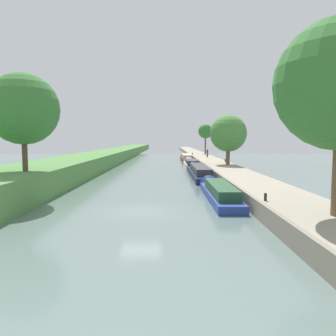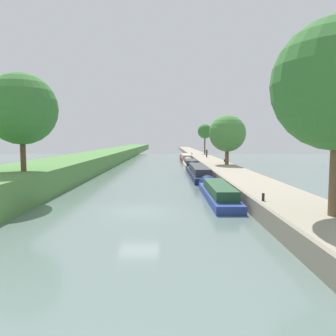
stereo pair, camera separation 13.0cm
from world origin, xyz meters
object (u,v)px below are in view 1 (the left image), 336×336
narrowboat_maroon (186,158)px  mooring_bollard_far (193,154)px  person_walking (208,153)px  narrowboat_blue (218,192)px  narrowboat_cream (191,163)px  park_bench (227,160)px  narrowboat_navy (199,171)px  mooring_bollard_near (266,197)px

narrowboat_maroon → mooring_bollard_far: size_ratio=33.42×
narrowboat_maroon → person_walking: person_walking is taller
narrowboat_maroon → narrowboat_blue: bearing=-89.9°
narrowboat_blue → person_walking: size_ratio=7.13×
mooring_bollard_far → narrowboat_cream: bearing=-95.0°
narrowboat_blue → person_walking: 39.83m
narrowboat_maroon → mooring_bollard_far: 6.92m
park_bench → narrowboat_cream: bearing=143.8°
person_walking → narrowboat_maroon: bearing=133.3°
narrowboat_blue → narrowboat_cream: narrowboat_cream is taller
narrowboat_maroon → person_walking: 5.91m
narrowboat_cream → mooring_bollard_far: bearing=85.0°
narrowboat_cream → park_bench: (5.31, -3.88, 0.85)m
narrowboat_navy → mooring_bollard_near: (1.82, -21.53, 0.64)m
narrowboat_cream → mooring_bollard_far: size_ratio=24.48×
narrowboat_navy → mooring_bollard_far: size_ratio=35.88×
narrowboat_maroon → park_bench: park_bench is taller
park_bench → mooring_bollard_near: bearing=-96.2°
narrowboat_navy → narrowboat_maroon: (-0.01, 28.73, 0.02)m
narrowboat_navy → narrowboat_cream: (-0.02, 14.44, -0.08)m
narrowboat_navy → narrowboat_maroon: narrowboat_maroon is taller
narrowboat_navy → mooring_bollard_far: mooring_bollard_far is taller
narrowboat_navy → mooring_bollard_far: bearing=87.0°
mooring_bollard_near → narrowboat_maroon: bearing=92.1°
mooring_bollard_far → narrowboat_blue: bearing=-92.0°
person_walking → mooring_bollard_far: (-2.12, 10.85, -0.65)m
mooring_bollard_near → narrowboat_navy: bearing=94.8°
narrowboat_navy → narrowboat_cream: bearing=90.1°
narrowboat_blue → narrowboat_maroon: (-0.10, 43.82, 0.09)m
person_walking → mooring_bollard_near: 46.11m
narrowboat_maroon → park_bench: size_ratio=10.03×
mooring_bollard_near → mooring_bollard_far: size_ratio=1.00×
narrowboat_cream → mooring_bollard_near: 36.02m
narrowboat_blue → narrowboat_navy: bearing=90.3°
mooring_bollard_near → mooring_bollard_far: same height
narrowboat_navy → narrowboat_cream: narrowboat_navy is taller
narrowboat_cream → mooring_bollard_far: 21.03m
narrowboat_blue → narrowboat_navy: (-0.09, 15.09, 0.07)m
person_walking → park_bench: (1.34, -13.97, -0.53)m
narrowboat_blue → mooring_bollard_far: bearing=88.0°
narrowboat_maroon → mooring_bollard_far: mooring_bollard_far is taller
narrowboat_navy → mooring_bollard_far: (1.82, 35.38, 0.64)m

